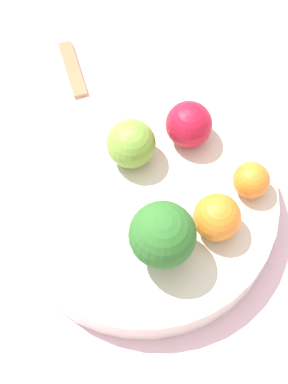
% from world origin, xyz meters
% --- Properties ---
extents(ground_plane, '(6.00, 6.00, 0.00)m').
position_xyz_m(ground_plane, '(0.00, 0.00, 0.00)').
color(ground_plane, gray).
extents(table_surface, '(1.20, 1.20, 0.02)m').
position_xyz_m(table_surface, '(0.00, 0.00, 0.01)').
color(table_surface, silver).
rests_on(table_surface, ground_plane).
extents(bowl, '(0.27, 0.27, 0.04)m').
position_xyz_m(bowl, '(0.00, 0.00, 0.04)').
color(bowl, silver).
rests_on(bowl, table_surface).
extents(broccoli, '(0.06, 0.06, 0.07)m').
position_xyz_m(broccoli, '(-0.00, -0.06, 0.10)').
color(broccoli, '#8CB76B').
rests_on(broccoli, bowl).
extents(apple_red, '(0.05, 0.05, 0.05)m').
position_xyz_m(apple_red, '(0.00, 0.05, 0.08)').
color(apple_red, olive).
rests_on(apple_red, bowl).
extents(apple_green, '(0.05, 0.05, 0.05)m').
position_xyz_m(apple_green, '(0.06, 0.06, 0.08)').
color(apple_green, '#B7142D').
rests_on(apple_green, bowl).
extents(orange_front, '(0.05, 0.05, 0.05)m').
position_xyz_m(orange_front, '(0.06, -0.05, 0.08)').
color(orange_front, orange).
rests_on(orange_front, bowl).
extents(orange_back, '(0.04, 0.04, 0.04)m').
position_xyz_m(orange_back, '(0.10, -0.02, 0.08)').
color(orange_back, orange).
rests_on(orange_back, bowl).
extents(spoon, '(0.02, 0.08, 0.01)m').
position_xyz_m(spoon, '(-0.03, 0.20, 0.02)').
color(spoon, olive).
rests_on(spoon, table_surface).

